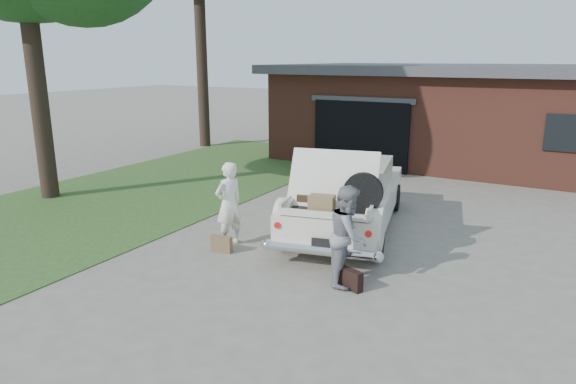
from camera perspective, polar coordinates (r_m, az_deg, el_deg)
The scene contains 8 objects.
ground at distance 9.47m, azimuth -1.81°, elevation -7.26°, with size 90.00×90.00×0.00m, color gray.
grass_strip at distance 14.97m, azimuth -13.90°, elevation 0.63°, with size 6.00×16.00×0.02m, color #2D4C1E.
house at distance 19.39m, azimuth 18.93°, elevation 8.39°, with size 12.80×7.80×3.30m.
sedan at distance 10.87m, azimuth 6.64°, elevation -0.41°, with size 2.93×5.22×1.92m.
woman_left at distance 9.91m, azimuth -6.59°, elevation -1.33°, with size 0.60×0.39×1.64m, color white.
woman_right at distance 8.22m, azimuth 6.74°, elevation -4.80°, with size 0.79×0.61×1.62m, color gray.
suitcase_left at distance 9.74m, azimuth -7.40°, elevation -5.77°, with size 0.40×0.13×0.31m, color brown.
suitcase_right at distance 8.24m, azimuth 6.98°, elevation -9.60°, with size 0.42×0.13×0.33m, color black.
Camera 1 is at (4.59, -7.48, 3.54)m, focal length 32.00 mm.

